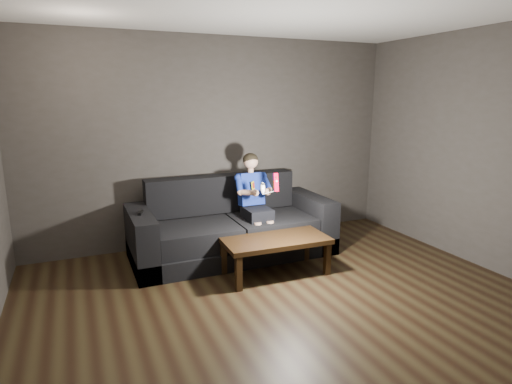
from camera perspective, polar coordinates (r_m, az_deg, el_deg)
name	(u,v)px	position (r m, az deg, el deg)	size (l,w,h in m)	color
floor	(310,325)	(3.92, 7.27, -17.17)	(5.00, 5.00, 0.00)	black
back_wall	(217,142)	(5.72, -5.18, 6.70)	(5.00, 0.04, 2.70)	#3D3934
sofa	(231,230)	(5.35, -3.31, -5.12)	(2.45, 1.06, 0.95)	black
child	(254,194)	(5.26, -0.24, -0.25)	(0.45, 0.55, 1.11)	black
wii_remote_red	(276,182)	(4.86, 2.66, 1.31)	(0.06, 0.08, 0.21)	#C40021
nunchuk_white	(263,188)	(4.81, 0.90, 0.54)	(0.08, 0.10, 0.14)	white
wii_remote_black	(140,213)	(4.91, -15.18, -2.67)	(0.08, 0.16, 0.03)	black
coffee_table	(275,243)	(4.74, 2.60, -6.77)	(1.18, 0.62, 0.42)	black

